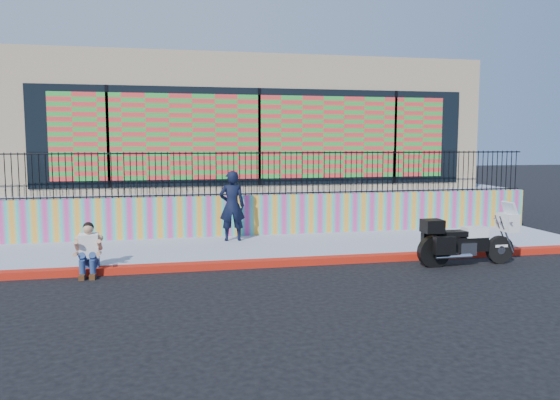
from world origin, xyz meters
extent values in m
plane|color=black|center=(0.00, 0.00, 0.00)|extent=(90.00, 90.00, 0.00)
cube|color=#B11B0C|center=(0.00, 0.00, 0.07)|extent=(16.00, 0.30, 0.15)
cube|color=#9095AC|center=(0.00, 1.65, 0.07)|extent=(16.00, 3.00, 0.15)
cube|color=#D8388F|center=(0.00, 3.25, 0.70)|extent=(16.00, 0.20, 1.10)
cube|color=#9095AC|center=(0.00, 8.35, 0.62)|extent=(16.00, 10.00, 1.25)
cube|color=tan|center=(0.00, 8.15, 3.25)|extent=(14.00, 8.00, 4.00)
cube|color=black|center=(0.00, 4.13, 2.85)|extent=(12.60, 0.04, 2.80)
cube|color=#F13935|center=(0.00, 4.10, 2.85)|extent=(11.48, 0.02, 2.40)
cylinder|color=black|center=(4.60, -0.79, 0.31)|extent=(0.63, 0.13, 0.63)
cylinder|color=black|center=(2.99, -0.79, 0.31)|extent=(0.63, 0.13, 0.63)
cube|color=black|center=(3.80, -0.79, 0.47)|extent=(0.90, 0.27, 0.32)
cube|color=silver|center=(3.75, -0.79, 0.38)|extent=(0.38, 0.32, 0.28)
cube|color=silver|center=(3.97, -0.79, 0.74)|extent=(0.52, 0.30, 0.23)
cube|color=black|center=(3.46, -0.79, 0.72)|extent=(0.52, 0.32, 0.11)
cube|color=silver|center=(4.77, -0.79, 0.93)|extent=(0.28, 0.49, 0.40)
cube|color=silver|center=(4.81, -0.79, 1.23)|extent=(0.17, 0.44, 0.32)
cube|color=black|center=(2.94, -0.79, 0.90)|extent=(0.42, 0.40, 0.28)
cube|color=black|center=(3.09, -1.07, 0.52)|extent=(0.45, 0.17, 0.38)
cube|color=black|center=(3.09, -0.50, 0.52)|extent=(0.45, 0.17, 0.38)
cube|color=silver|center=(4.60, -0.79, 0.41)|extent=(0.30, 0.15, 0.06)
imported|color=black|center=(-1.01, 2.48, 1.06)|extent=(0.69, 0.47, 1.82)
cube|color=navy|center=(-4.25, 0.09, 0.24)|extent=(0.36, 0.28, 0.18)
cube|color=white|center=(-4.25, 0.05, 0.59)|extent=(0.38, 0.27, 0.54)
sphere|color=tan|center=(-4.25, 0.01, 0.95)|extent=(0.21, 0.21, 0.21)
cube|color=#472814|center=(-4.35, -0.35, 0.05)|extent=(0.11, 0.26, 0.10)
cube|color=#472814|center=(-4.15, -0.35, 0.05)|extent=(0.11, 0.26, 0.10)
camera|label=1|loc=(-2.71, -11.52, 2.72)|focal=35.00mm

